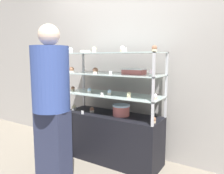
% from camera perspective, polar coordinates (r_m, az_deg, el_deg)
% --- Properties ---
extents(ground_plane, '(20.00, 20.00, 0.00)m').
position_cam_1_polar(ground_plane, '(2.91, -0.00, -18.41)').
color(ground_plane, gray).
extents(back_wall, '(8.00, 0.05, 2.60)m').
position_cam_1_polar(back_wall, '(2.93, 3.74, 8.03)').
color(back_wall, gray).
rests_on(back_wall, ground_plane).
extents(display_base, '(1.23, 0.43, 0.59)m').
position_cam_1_polar(display_base, '(2.80, -0.00, -12.96)').
color(display_base, black).
rests_on(display_base, ground_plane).
extents(display_riser_lower, '(1.23, 0.43, 0.25)m').
position_cam_1_polar(display_riser_lower, '(2.66, -0.00, -2.21)').
color(display_riser_lower, '#B7B7BC').
rests_on(display_riser_lower, display_base).
extents(display_riser_middle, '(1.23, 0.43, 0.25)m').
position_cam_1_polar(display_riser_middle, '(2.63, -0.00, 3.17)').
color(display_riser_middle, '#B7B7BC').
rests_on(display_riser_middle, display_riser_lower).
extents(display_riser_upper, '(1.23, 0.43, 0.25)m').
position_cam_1_polar(display_riser_upper, '(2.62, -0.00, 8.62)').
color(display_riser_upper, '#B7B7BC').
rests_on(display_riser_upper, display_riser_middle).
extents(layer_cake_centerpiece, '(0.21, 0.21, 0.13)m').
position_cam_1_polar(layer_cake_centerpiece, '(2.63, 2.45, -6.01)').
color(layer_cake_centerpiece, '#C66660').
rests_on(layer_cake_centerpiece, display_base).
extents(sheet_cake_frosted, '(0.25, 0.16, 0.06)m').
position_cam_1_polar(sheet_cake_frosted, '(2.52, 5.76, 4.04)').
color(sheet_cake_frosted, '#C66660').
rests_on(sheet_cake_frosted, display_riser_middle).
extents(cupcake_0, '(0.06, 0.06, 0.07)m').
position_cam_1_polar(cupcake_0, '(2.96, -9.95, -5.30)').
color(cupcake_0, white).
rests_on(cupcake_0, display_base).
extents(cupcake_1, '(0.06, 0.06, 0.07)m').
position_cam_1_polar(cupcake_1, '(2.80, -5.27, -5.95)').
color(cupcake_1, beige).
rests_on(cupcake_1, display_base).
extents(cupcake_2, '(0.06, 0.06, 0.07)m').
position_cam_1_polar(cupcake_2, '(2.39, 10.76, -8.44)').
color(cupcake_2, '#CCB28C').
rests_on(cupcake_2, display_base).
extents(price_tag_0, '(0.04, 0.00, 0.04)m').
position_cam_1_polar(price_tag_0, '(2.72, -7.70, -6.59)').
color(price_tag_0, white).
rests_on(price_tag_0, display_base).
extents(cupcake_3, '(0.05, 0.05, 0.06)m').
position_cam_1_polar(cupcake_3, '(2.94, -10.20, -0.45)').
color(cupcake_3, '#CCB28C').
rests_on(cupcake_3, display_riser_lower).
extents(cupcake_4, '(0.05, 0.05, 0.06)m').
position_cam_1_polar(cupcake_4, '(2.76, -5.93, -0.89)').
color(cupcake_4, white).
rests_on(cupcake_4, display_riser_lower).
extents(cupcake_5, '(0.05, 0.05, 0.06)m').
position_cam_1_polar(cupcake_5, '(2.60, -0.64, -1.38)').
color(cupcake_5, beige).
rests_on(cupcake_5, display_riser_lower).
extents(cupcake_6, '(0.05, 0.05, 0.06)m').
position_cam_1_polar(cupcake_6, '(2.43, 4.43, -2.04)').
color(cupcake_6, '#CCB28C').
rests_on(cupcake_6, display_riser_lower).
extents(cupcake_7, '(0.05, 0.05, 0.06)m').
position_cam_1_polar(cupcake_7, '(2.34, 11.18, -2.53)').
color(cupcake_7, '#CCB28C').
rests_on(cupcake_7, display_riser_lower).
extents(price_tag_1, '(0.04, 0.00, 0.04)m').
position_cam_1_polar(price_tag_1, '(2.50, -2.62, -1.96)').
color(price_tag_1, white).
rests_on(price_tag_1, display_riser_lower).
extents(cupcake_8, '(0.06, 0.06, 0.07)m').
position_cam_1_polar(cupcake_8, '(2.86, -10.51, 4.41)').
color(cupcake_8, beige).
rests_on(cupcake_8, display_riser_middle).
extents(cupcake_9, '(0.06, 0.06, 0.07)m').
position_cam_1_polar(cupcake_9, '(2.64, -4.38, 4.27)').
color(cupcake_9, beige).
rests_on(cupcake_9, display_riser_middle).
extents(cupcake_10, '(0.06, 0.06, 0.07)m').
position_cam_1_polar(cupcake_10, '(2.29, 10.45, 3.66)').
color(cupcake_10, white).
rests_on(cupcake_10, display_riser_middle).
extents(price_tag_2, '(0.04, 0.00, 0.04)m').
position_cam_1_polar(price_tag_2, '(2.41, -0.36, 3.67)').
color(price_tag_2, white).
rests_on(price_tag_2, display_riser_middle).
extents(cupcake_11, '(0.06, 0.06, 0.07)m').
position_cam_1_polar(cupcake_11, '(2.87, -10.76, 9.38)').
color(cupcake_11, beige).
rests_on(cupcake_11, display_riser_upper).
extents(cupcake_12, '(0.06, 0.06, 0.07)m').
position_cam_1_polar(cupcake_12, '(2.64, -4.73, 9.64)').
color(cupcake_12, beige).
rests_on(cupcake_12, display_riser_upper).
extents(cupcake_13, '(0.06, 0.06, 0.07)m').
position_cam_1_polar(cupcake_13, '(2.44, 2.75, 9.84)').
color(cupcake_13, '#CCB28C').
rests_on(cupcake_13, display_riser_upper).
extents(cupcake_14, '(0.06, 0.06, 0.07)m').
position_cam_1_polar(cupcake_14, '(2.33, 10.99, 9.81)').
color(cupcake_14, '#CCB28C').
rests_on(cupcake_14, display_riser_upper).
extents(price_tag_3, '(0.04, 0.00, 0.04)m').
position_cam_1_polar(price_tag_3, '(2.31, 3.46, 9.68)').
color(price_tag_3, white).
rests_on(price_tag_3, display_riser_upper).
extents(donut_glazed, '(0.14, 0.14, 0.03)m').
position_cam_1_polar(donut_glazed, '(2.84, -7.02, 9.15)').
color(donut_glazed, '#EFE5CC').
rests_on(donut_glazed, display_riser_upper).
extents(customer_figure, '(0.37, 0.37, 1.61)m').
position_cam_1_polar(customer_figure, '(2.29, -15.56, -3.21)').
color(customer_figure, '#282D47').
rests_on(customer_figure, ground_plane).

